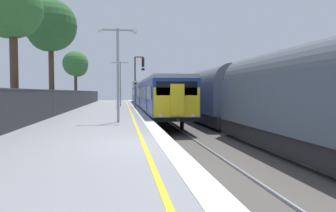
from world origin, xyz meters
name	(u,v)px	position (x,y,z in m)	size (l,w,h in m)	color
ground	(237,161)	(2.64, 0.00, -0.61)	(17.40, 110.00, 1.21)	gray
commuter_train_at_platform	(149,95)	(2.10, 28.00, 1.27)	(2.83, 39.89, 3.81)	navy
freight_train_adjacent_track	(237,95)	(6.10, 9.38, 1.42)	(2.60, 25.69, 4.44)	#232326
signal_gantry	(138,76)	(0.61, 24.72, 3.36)	(1.10, 0.24, 5.40)	#47474C
speed_limit_sign	(135,91)	(0.25, 21.41, 1.74)	(0.59, 0.08, 2.73)	#59595B
platform_lamp_mid	(118,66)	(-1.22, 7.42, 2.97)	(2.00, 0.20, 4.96)	#93999E
platform_lamp_far	(120,80)	(-1.22, 27.06, 3.01)	(2.00, 0.20, 5.04)	#93999E
background_tree_left	(11,13)	(-7.04, 9.14, 6.00)	(3.23, 3.29, 7.78)	#473323
background_tree_centre	(76,65)	(-7.28, 35.77, 5.34)	(3.47, 3.47, 7.26)	#473323
background_tree_right	(50,28)	(-6.85, 17.76, 6.87)	(4.23, 4.23, 9.19)	#473323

